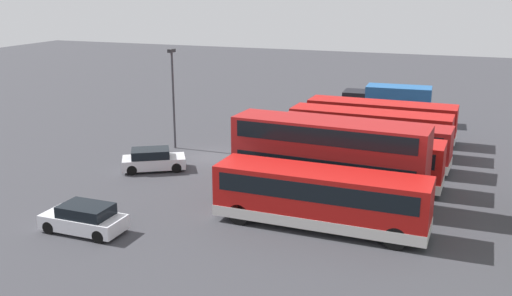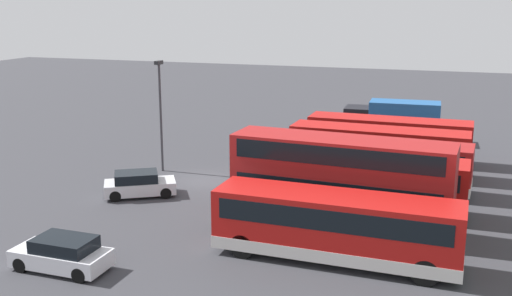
% 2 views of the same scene
% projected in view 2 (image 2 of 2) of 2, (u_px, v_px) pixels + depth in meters
% --- Properties ---
extents(ground_plane, '(140.00, 140.00, 0.00)m').
position_uv_depth(ground_plane, '(205.00, 181.00, 37.69)').
color(ground_plane, '#38383D').
extents(bus_single_deck_near_end, '(2.80, 11.38, 2.95)m').
position_uv_depth(bus_single_deck_near_end, '(388.00, 137.00, 42.54)').
color(bus_single_deck_near_end, '#B71411').
rests_on(bus_single_deck_near_end, ground).
extents(bus_single_deck_second, '(2.88, 11.56, 2.95)m').
position_uv_depth(bus_single_deck_second, '(378.00, 148.00, 39.26)').
color(bus_single_deck_second, '#B71411').
rests_on(bus_single_deck_second, ground).
extents(bus_single_deck_third, '(3.24, 11.60, 2.95)m').
position_uv_depth(bus_single_deck_third, '(372.00, 161.00, 36.04)').
color(bus_single_deck_third, '#A51919').
rests_on(bus_single_deck_third, ground).
extents(bus_single_deck_fourth, '(2.91, 11.85, 2.95)m').
position_uv_depth(bus_single_deck_fourth, '(354.00, 179.00, 32.45)').
color(bus_single_deck_fourth, '#B71411').
rests_on(bus_single_deck_fourth, ground).
extents(bus_double_decker_fifth, '(3.22, 10.93, 4.55)m').
position_uv_depth(bus_double_decker_fifth, '(340.00, 180.00, 29.29)').
color(bus_double_decker_fifth, '#A51919').
rests_on(bus_double_decker_fifth, ground).
extents(bus_single_deck_sixth, '(2.83, 10.67, 2.95)m').
position_uv_depth(bus_single_deck_sixth, '(336.00, 225.00, 25.68)').
color(bus_single_deck_sixth, '#B71411').
rests_on(bus_single_deck_sixth, ground).
extents(box_truck_blue, '(2.81, 7.60, 3.20)m').
position_uv_depth(box_truck_blue, '(394.00, 119.00, 48.53)').
color(box_truck_blue, '#235999').
rests_on(box_truck_blue, ground).
extents(car_hatchback_silver, '(3.61, 4.37, 1.43)m').
position_uv_depth(car_hatchback_silver, '(139.00, 184.00, 34.61)').
color(car_hatchback_silver, silver).
rests_on(car_hatchback_silver, ground).
extents(car_small_green, '(1.86, 4.10, 1.43)m').
position_uv_depth(car_small_green, '(62.00, 254.00, 25.00)').
color(car_small_green, silver).
rests_on(car_small_green, ground).
extents(lamp_post_tall, '(0.70, 0.30, 7.30)m').
position_uv_depth(lamp_post_tall, '(160.00, 107.00, 38.97)').
color(lamp_post_tall, '#38383D').
rests_on(lamp_post_tall, ground).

